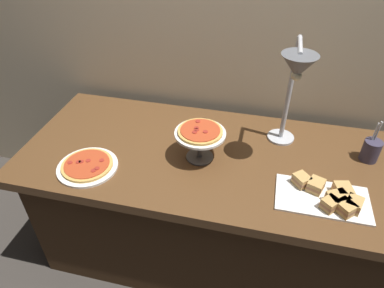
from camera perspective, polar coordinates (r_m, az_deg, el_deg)
The scene contains 9 objects.
ground_plane at distance 2.29m, azimuth 2.27°, elevation -16.66°, with size 8.00×8.00×0.00m, color #38332D.
back_wall at distance 1.95m, azimuth 6.29°, elevation 17.69°, with size 4.40×0.04×2.40m, color #C6B593.
buffet_table at distance 1.99m, azimuth 2.55°, elevation -10.13°, with size 1.90×0.84×0.76m.
heat_lamp at distance 1.54m, azimuth 16.74°, elevation 10.71°, with size 0.15×0.34×0.56m.
pizza_plate_front at distance 1.72m, azimuth -16.94°, elevation -3.47°, with size 0.29×0.29×0.03m.
pizza_plate_center at distance 1.63m, azimuth 1.35°, elevation 1.46°, with size 0.24×0.24×0.17m.
sandwich_platter at distance 1.59m, azimuth 21.76°, elevation -8.10°, with size 0.39×0.22×0.06m.
sauce_cup_near at distance 1.93m, azimuth 1.98°, elevation 3.48°, with size 0.06×0.06×0.03m.
utensil_holder at distance 1.88m, azimuth 27.51°, elevation -0.90°, with size 0.08×0.08×0.22m.
Camera 1 is at (0.23, -1.32, 1.85)m, focal length 32.19 mm.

